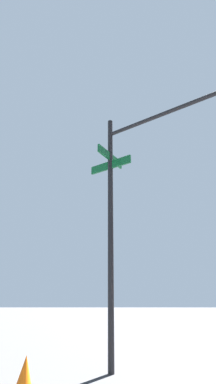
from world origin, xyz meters
TOP-DOWN VIEW (x-y plane):
  - traffic_signal_near at (-6.57, -5.41)m, footprint 2.33×3.38m

SIDE VIEW (x-z plane):
  - traffic_signal_near at x=-6.57m, z-range 1.17..6.62m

